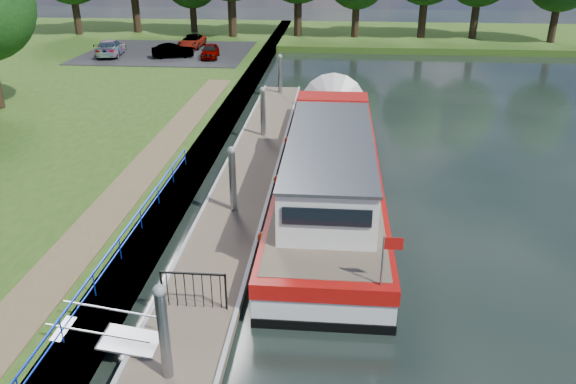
# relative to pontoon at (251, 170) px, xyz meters

# --- Properties ---
(ground) EXTENTS (160.00, 160.00, 0.00)m
(ground) POSITION_rel_pontoon_xyz_m (0.00, -13.00, -0.18)
(ground) COLOR black
(ground) RESTS_ON ground
(bank_edge) EXTENTS (1.10, 90.00, 0.78)m
(bank_edge) POSITION_rel_pontoon_xyz_m (-2.55, 2.00, 0.20)
(bank_edge) COLOR #473D2D
(bank_edge) RESTS_ON ground
(far_bank) EXTENTS (60.00, 18.00, 0.60)m
(far_bank) POSITION_rel_pontoon_xyz_m (12.00, 39.00, 0.12)
(far_bank) COLOR #284714
(far_bank) RESTS_ON ground
(footpath) EXTENTS (1.60, 40.00, 0.05)m
(footpath) POSITION_rel_pontoon_xyz_m (-4.40, -5.00, 0.62)
(footpath) COLOR brown
(footpath) RESTS_ON riverbank
(carpark) EXTENTS (14.00, 12.00, 0.06)m
(carpark) POSITION_rel_pontoon_xyz_m (-11.00, 25.00, 0.62)
(carpark) COLOR black
(carpark) RESTS_ON riverbank
(blue_fence) EXTENTS (0.04, 18.04, 0.72)m
(blue_fence) POSITION_rel_pontoon_xyz_m (-2.75, -10.00, 1.13)
(blue_fence) COLOR #0C2DBF
(blue_fence) RESTS_ON riverbank
(pontoon) EXTENTS (2.50, 30.00, 0.56)m
(pontoon) POSITION_rel_pontoon_xyz_m (0.00, 0.00, 0.00)
(pontoon) COLOR brown
(pontoon) RESTS_ON ground
(mooring_piles) EXTENTS (0.30, 27.30, 3.55)m
(mooring_piles) POSITION_rel_pontoon_xyz_m (0.00, 0.00, 1.10)
(mooring_piles) COLOR gray
(mooring_piles) RESTS_ON ground
(gangway) EXTENTS (2.58, 1.00, 0.92)m
(gangway) POSITION_rel_pontoon_xyz_m (-1.85, -12.50, 0.44)
(gangway) COLOR #A5A8AD
(gangway) RESTS_ON ground
(gate_panel) EXTENTS (1.85, 0.05, 1.15)m
(gate_panel) POSITION_rel_pontoon_xyz_m (-0.00, -10.80, 0.97)
(gate_panel) COLOR black
(gate_panel) RESTS_ON ground
(barge) EXTENTS (4.36, 21.15, 4.78)m
(barge) POSITION_rel_pontoon_xyz_m (3.60, -0.65, 0.90)
(barge) COLOR black
(barge) RESTS_ON ground
(car_a) EXTENTS (1.68, 3.46, 1.14)m
(car_a) POSITION_rel_pontoon_xyz_m (-6.71, 22.67, 1.22)
(car_a) COLOR #999999
(car_a) RESTS_ON carpark
(car_b) EXTENTS (3.61, 2.23, 1.12)m
(car_b) POSITION_rel_pontoon_xyz_m (-9.86, 22.58, 1.21)
(car_b) COLOR #999999
(car_b) RESTS_ON carpark
(car_c) EXTENTS (2.56, 4.85, 1.34)m
(car_c) POSITION_rel_pontoon_xyz_m (-15.27, 22.91, 1.32)
(car_c) COLOR #999999
(car_c) RESTS_ON carpark
(car_d) EXTENTS (1.99, 4.12, 1.13)m
(car_d) POSITION_rel_pontoon_xyz_m (-9.36, 27.21, 1.22)
(car_d) COLOR #999999
(car_d) RESTS_ON carpark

